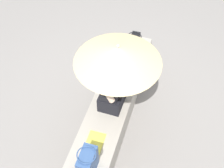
# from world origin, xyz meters

# --- Properties ---
(ground_plane) EXTENTS (14.00, 14.00, 0.00)m
(ground_plane) POSITION_xyz_m (0.00, 0.00, 0.00)
(ground_plane) COLOR gray
(stone_bench) EXTENTS (2.61, 0.49, 0.42)m
(stone_bench) POSITION_xyz_m (0.00, 0.00, 0.21)
(stone_bench) COLOR #A8A093
(stone_bench) RESTS_ON ground
(person_seated) EXTENTS (0.47, 0.29, 0.90)m
(person_seated) POSITION_xyz_m (0.07, 0.02, 0.80)
(person_seated) COLOR black
(person_seated) RESTS_ON stone_bench
(parasol) EXTENTS (0.95, 0.95, 1.07)m
(parasol) POSITION_xyz_m (0.11, 0.10, 1.35)
(parasol) COLOR #B7B7BC
(parasol) RESTS_ON stone_bench
(handbag_black) EXTENTS (0.27, 0.20, 0.28)m
(handbag_black) POSITION_xyz_m (-0.97, 0.04, 0.55)
(handbag_black) COLOR black
(handbag_black) RESTS_ON stone_bench
(tote_bag_canvas) EXTENTS (0.27, 0.20, 0.37)m
(tote_bag_canvas) POSITION_xyz_m (1.01, 0.04, 0.60)
(tote_bag_canvas) COLOR #335184
(tote_bag_canvas) RESTS_ON stone_bench
(magazine) EXTENTS (0.28, 0.20, 0.01)m
(magazine) POSITION_xyz_m (0.66, -0.01, 0.42)
(magazine) COLOR #EAE04C
(magazine) RESTS_ON stone_bench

